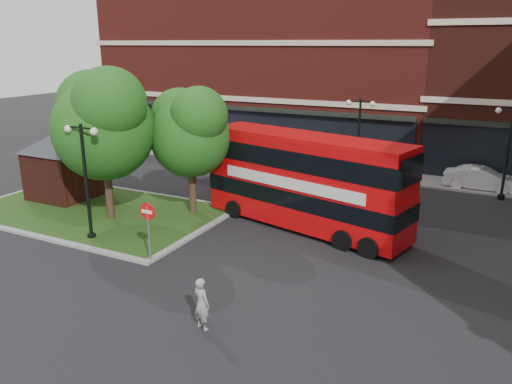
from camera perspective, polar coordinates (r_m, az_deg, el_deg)
The scene contains 15 objects.
ground at distance 19.18m, azimuth -6.73°, elevation -8.47°, with size 120.00×120.00×0.00m, color black.
pavement_far at distance 33.38m, azimuth 8.99°, elevation 2.50°, with size 44.00×3.00×0.12m, color slate.
terrace_far_left at distance 42.31m, azimuth 2.02°, elevation 15.15°, with size 26.00×12.00×14.00m, color maroon.
traffic_island at distance 26.12m, azimuth -17.88°, elevation -2.11°, with size 12.60×7.60×0.15m.
kiosk at distance 28.32m, azimuth -21.25°, elevation 3.72°, with size 6.51×6.51×3.60m.
tree_island_west at distance 23.79m, azimuth -17.16°, elevation 7.92°, with size 5.40×4.71×7.21m.
tree_island_east at distance 23.90m, azimuth -7.61°, elevation 7.20°, with size 4.46×3.90×6.29m.
lamp_island at distance 21.76m, azimuth -18.90°, elevation 1.70°, with size 1.72×0.36×5.00m.
lamp_far_left at distance 30.38m, azimuth 11.64°, elevation 6.31°, with size 1.72×0.36×5.00m.
lamp_far_right at distance 29.37m, azimuth 26.87°, elevation 4.50°, with size 1.72×0.36×5.00m.
bus at distance 22.33m, azimuth 5.60°, elevation 1.91°, with size 10.04×4.54×3.74m.
woman at distance 14.99m, azimuth -6.24°, elevation -12.57°, with size 0.59×0.39×1.62m, color gray.
car_silver at distance 34.50m, azimuth -2.04°, elevation 4.28°, with size 1.70×4.21×1.44m, color #A4A7AC.
car_white at distance 31.30m, azimuth 24.35°, elevation 1.40°, with size 1.41×4.04×1.33m, color silver.
no_entry_sign at distance 19.16m, azimuth -12.24°, elevation -3.21°, with size 0.67×0.08×2.42m.
Camera 1 is at (9.75, -14.39, 8.11)m, focal length 35.00 mm.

